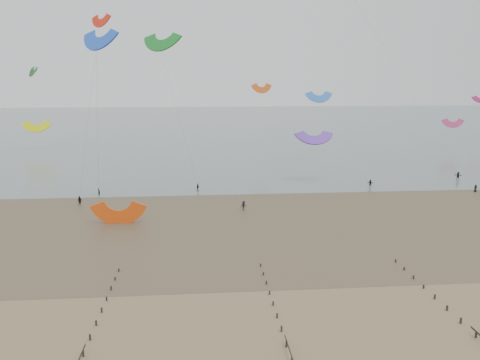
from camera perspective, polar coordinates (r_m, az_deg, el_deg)
name	(u,v)px	position (r m, az deg, el deg)	size (l,w,h in m)	color
ground	(237,314)	(50.25, -0.37, -16.00)	(500.00, 500.00, 0.00)	brown
sea_and_shore	(198,218)	(82.03, -5.10, -4.59)	(500.00, 665.00, 0.03)	#475654
kitesurfer_lead	(99,192)	(100.70, -16.81, -1.41)	(0.58, 0.38, 1.58)	black
kitesurfers	(329,188)	(100.99, 10.82, -1.00)	(138.64, 23.33, 1.87)	black
grounded_kite	(119,223)	(81.15, -14.51, -5.14)	(7.71, 4.04, 5.87)	#F7510F
kites_airborne	(129,85)	(129.31, -13.32, 11.21)	(247.10, 111.13, 42.94)	blue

